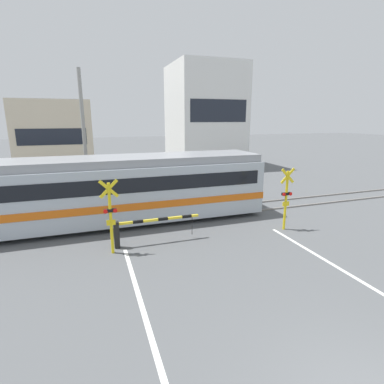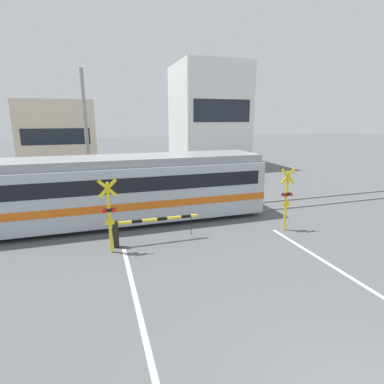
{
  "view_description": "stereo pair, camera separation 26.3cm",
  "coord_description": "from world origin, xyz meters",
  "px_view_note": "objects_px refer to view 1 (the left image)",
  "views": [
    {
      "loc": [
        -4.3,
        -2.48,
        4.85
      ],
      "look_at": [
        0.0,
        9.99,
        1.6
      ],
      "focal_mm": 28.0,
      "sensor_mm": 36.0,
      "label": 1
    },
    {
      "loc": [
        -4.05,
        -2.56,
        4.85
      ],
      "look_at": [
        0.0,
        9.99,
        1.6
      ],
      "focal_mm": 28.0,
      "sensor_mm": 36.0,
      "label": 2
    }
  ],
  "objects_px": {
    "commuter_train": "(66,192)",
    "crossing_signal_right": "(286,196)",
    "crossing_barrier_near": "(138,227)",
    "pedestrian": "(171,180)",
    "crossing_signal_left": "(110,214)",
    "crossing_barrier_far": "(209,186)"
  },
  "relations": [
    {
      "from": "crossing_barrier_near",
      "to": "crossing_signal_left",
      "type": "bearing_deg",
      "value": -158.12
    },
    {
      "from": "crossing_signal_left",
      "to": "crossing_signal_right",
      "type": "bearing_deg",
      "value": 0.0
    },
    {
      "from": "pedestrian",
      "to": "commuter_train",
      "type": "bearing_deg",
      "value": -143.25
    },
    {
      "from": "crossing_barrier_near",
      "to": "crossing_signal_left",
      "type": "xyz_separation_m",
      "value": [
        -1.04,
        -0.42,
        0.79
      ]
    },
    {
      "from": "commuter_train",
      "to": "crossing_barrier_far",
      "type": "xyz_separation_m",
      "value": [
        8.07,
        2.87,
        -0.94
      ]
    },
    {
      "from": "crossing_barrier_far",
      "to": "crossing_barrier_near",
      "type": "bearing_deg",
      "value": -132.46
    },
    {
      "from": "crossing_barrier_near",
      "to": "crossing_signal_right",
      "type": "bearing_deg",
      "value": -3.71
    },
    {
      "from": "pedestrian",
      "to": "crossing_barrier_near",
      "type": "bearing_deg",
      "value": -114.05
    },
    {
      "from": "crossing_barrier_far",
      "to": "crossing_signal_right",
      "type": "relative_size",
      "value": 1.23
    },
    {
      "from": "commuter_train",
      "to": "pedestrian",
      "type": "height_order",
      "value": "commuter_train"
    },
    {
      "from": "commuter_train",
      "to": "crossing_signal_right",
      "type": "height_order",
      "value": "commuter_train"
    },
    {
      "from": "crossing_barrier_far",
      "to": "crossing_signal_left",
      "type": "bearing_deg",
      "value": -135.55
    },
    {
      "from": "commuter_train",
      "to": "crossing_signal_right",
      "type": "bearing_deg",
      "value": -20.67
    },
    {
      "from": "crossing_barrier_near",
      "to": "pedestrian",
      "type": "height_order",
      "value": "pedestrian"
    },
    {
      "from": "crossing_barrier_far",
      "to": "crossing_signal_left",
      "type": "relative_size",
      "value": 1.23
    },
    {
      "from": "commuter_train",
      "to": "crossing_barrier_far",
      "type": "distance_m",
      "value": 8.62
    },
    {
      "from": "crossing_barrier_near",
      "to": "crossing_barrier_far",
      "type": "bearing_deg",
      "value": 47.54
    },
    {
      "from": "crossing_barrier_near",
      "to": "crossing_signal_left",
      "type": "relative_size",
      "value": 1.23
    },
    {
      "from": "crossing_barrier_near",
      "to": "commuter_train",
      "type": "bearing_deg",
      "value": 131.62
    },
    {
      "from": "commuter_train",
      "to": "pedestrian",
      "type": "relative_size",
      "value": 11.08
    },
    {
      "from": "crossing_signal_left",
      "to": "crossing_signal_right",
      "type": "height_order",
      "value": "same"
    },
    {
      "from": "commuter_train",
      "to": "crossing_barrier_near",
      "type": "distance_m",
      "value": 4.15
    }
  ]
}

